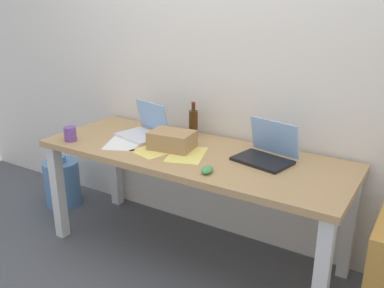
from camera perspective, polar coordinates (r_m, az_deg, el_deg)
The scene contains 13 objects.
ground_plane at distance 2.91m, azimuth 0.00°, elevation -14.66°, with size 8.00×8.00×0.00m, color #515459.
back_wall at distance 2.79m, azimuth 4.61°, elevation 12.56°, with size 5.20×0.08×2.60m, color silver.
desk at distance 2.61m, azimuth 0.00°, elevation -2.93°, with size 1.95×0.71×0.73m.
laptop_left at distance 2.87m, azimuth -6.56°, elevation 2.04°, with size 0.35×0.32×0.23m.
laptop_right at distance 2.46m, azimuth 10.14°, elevation -1.11°, with size 0.36×0.30×0.23m.
beer_bottle at distance 2.85m, azimuth 0.19°, elevation 2.99°, with size 0.06×0.06×0.24m.
computer_mouse at distance 2.27m, azimuth 2.08°, elevation -3.52°, with size 0.06×0.10×0.03m, color #4C9E56.
cardboard_box at distance 2.61m, azimuth -2.75°, elevation 0.53°, with size 0.27×0.19×0.11m, color tan.
coffee_mug at distance 2.87m, azimuth -16.28°, elevation 1.33°, with size 0.08×0.08×0.10m, color #724799.
paper_sheet_center at distance 2.52m, azimuth -0.74°, elevation -1.45°, with size 0.21×0.30×0.00m, color #F4E06B.
paper_yellow_folder at distance 2.61m, azimuth -4.66°, elevation -0.75°, with size 0.21×0.30×0.00m, color #F4E06B.
paper_sheet_front_left at distance 2.76m, azimuth -9.27°, elevation 0.17°, with size 0.21×0.30×0.00m, color white.
water_cooler_jug at distance 3.62m, azimuth -17.28°, elevation -5.01°, with size 0.29×0.29×0.42m.
Camera 1 is at (1.27, -2.05, 1.63)m, focal length 39.08 mm.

